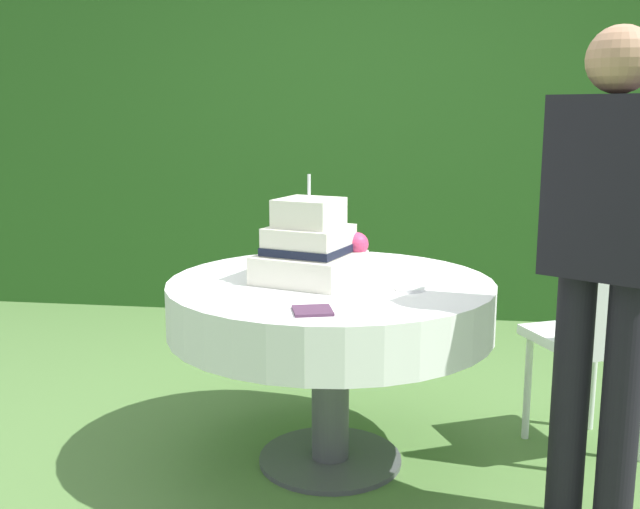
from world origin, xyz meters
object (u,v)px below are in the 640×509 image
at_px(wedding_cake, 311,248).
at_px(standing_person, 606,251).
at_px(serving_plate_left, 410,288).
at_px(cake_table, 331,309).
at_px(napkin_stack, 314,311).
at_px(serving_plate_near, 379,264).
at_px(serving_plate_far, 337,259).
at_px(garden_chair, 603,327).

distance_m(wedding_cake, standing_person, 1.03).
bearing_deg(serving_plate_left, cake_table, 159.78).
bearing_deg(napkin_stack, wedding_cake, 100.15).
bearing_deg(serving_plate_near, serving_plate_far, 155.12).
distance_m(serving_plate_near, napkin_stack, 0.77).
xyz_separation_m(serving_plate_near, napkin_stack, (-0.16, -0.75, -0.00)).
relative_size(serving_plate_near, serving_plate_left, 1.22).
distance_m(serving_plate_left, napkin_stack, 0.45).
bearing_deg(cake_table, serving_plate_left, -20.22).
bearing_deg(standing_person, wedding_cake, 160.66).
distance_m(serving_plate_left, garden_chair, 0.81).
xyz_separation_m(serving_plate_near, serving_plate_far, (-0.18, 0.08, 0.00)).
height_order(wedding_cake, napkin_stack, wedding_cake).
xyz_separation_m(serving_plate_far, garden_chair, (1.05, -0.21, -0.19)).
relative_size(cake_table, wedding_cake, 2.87).
distance_m(serving_plate_far, napkin_stack, 0.84).
relative_size(serving_plate_far, garden_chair, 0.11).
bearing_deg(serving_plate_far, wedding_cake, -97.67).
bearing_deg(napkin_stack, standing_person, 6.17).
relative_size(wedding_cake, standing_person, 0.27).
bearing_deg(garden_chair, serving_plate_near, 171.72).
bearing_deg(napkin_stack, cake_table, 90.49).
height_order(wedding_cake, garden_chair, wedding_cake).
height_order(cake_table, serving_plate_near, serving_plate_near).
bearing_deg(standing_person, serving_plate_far, 141.17).
bearing_deg(serving_plate_left, napkin_stack, -130.79).
relative_size(napkin_stack, garden_chair, 0.14).
relative_size(wedding_cake, serving_plate_far, 4.27).
height_order(cake_table, napkin_stack, napkin_stack).
height_order(cake_table, standing_person, standing_person).
xyz_separation_m(cake_table, napkin_stack, (0.00, -0.45, 0.11)).
distance_m(serving_plate_left, standing_person, 0.68).
relative_size(serving_plate_left, standing_person, 0.07).
xyz_separation_m(serving_plate_far, serving_plate_left, (0.32, -0.50, 0.00)).
bearing_deg(wedding_cake, standing_person, -19.34).
relative_size(cake_table, serving_plate_far, 12.24).
distance_m(cake_table, serving_plate_left, 0.34).
xyz_separation_m(wedding_cake, serving_plate_far, (0.05, 0.40, -0.12)).
xyz_separation_m(serving_plate_near, standing_person, (0.74, -0.65, 0.19)).
distance_m(serving_plate_near, standing_person, 1.00).
xyz_separation_m(wedding_cake, serving_plate_left, (0.37, -0.10, -0.12)).
height_order(serving_plate_near, garden_chair, garden_chair).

